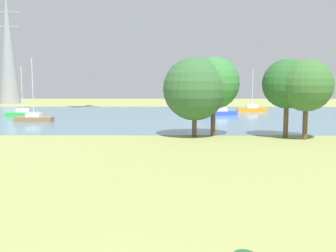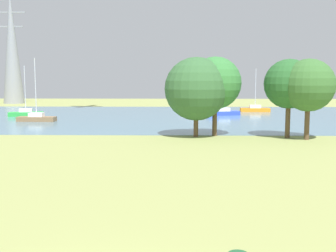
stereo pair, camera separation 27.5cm
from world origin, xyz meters
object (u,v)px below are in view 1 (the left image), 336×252
Objects in this scene: sailboat_green at (23,113)px; electricity_pylon at (8,47)px; sailboat_white at (191,108)px; tree_east_near at (195,89)px; tree_mid_shore at (287,84)px; sailboat_blue at (221,112)px; sailboat_orange at (252,109)px; tree_west_far at (307,85)px; tree_west_near at (213,83)px; sailboat_brown at (34,118)px.

electricity_pylon reaches higher than sailboat_green.
tree_east_near is at bearing -91.95° from sailboat_white.
sailboat_blue is at bearing 98.15° from tree_mid_shore.
sailboat_orange is 0.98× the size of tree_west_far.
tree_west_near is at bearing -88.50° from sailboat_white.
sailboat_green is at bearing 119.12° from sailboat_brown.
tree_east_near is 63.96m from electricity_pylon.
sailboat_brown is 1.11× the size of tree_west_far.
tree_east_near is at bearing -110.68° from sailboat_orange.
electricity_pylon reaches higher than sailboat_brown.
tree_west_near reaches higher than sailboat_white.
tree_east_near is at bearing 176.64° from tree_mid_shore.
electricity_pylon is (-48.67, 21.85, 11.78)m from sailboat_orange.
sailboat_white is at bearing 39.71° from sailboat_brown.
sailboat_white is 0.75× the size of sailboat_blue.
tree_east_near is (-11.06, -29.30, 4.02)m from sailboat_orange.
sailboat_brown is at bearing -140.29° from sailboat_white.
sailboat_green is 1.01× the size of tree_west_far.
tree_mid_shore is at bearing -10.50° from tree_west_near.
sailboat_white is at bearing 105.34° from tree_west_far.
electricity_pylon reaches higher than tree_west_near.
sailboat_orange is 30.25m from tree_mid_shore.
sailboat_blue is 0.95× the size of tree_west_far.
sailboat_blue is 0.92× the size of tree_east_near.
tree_mid_shore is at bearing -33.28° from sailboat_green.
sailboat_orange is at bearing 87.71° from tree_west_far.
sailboat_brown is at bearing 153.20° from tree_west_far.
electricity_pylon reaches higher than tree_mid_shore.
tree_west_near reaches higher than sailboat_orange.
sailboat_white is 30.10m from tree_west_near.
tree_west_far is (8.79, -32.06, 4.39)m from sailboat_white.
tree_east_near is at bearing -102.73° from sailboat_blue.
tree_west_near is at bearing -37.89° from sailboat_green.
tree_west_near is 8.34m from tree_west_far.
sailboat_green is 40.43m from tree_west_far.
electricity_pylon is (-47.43, 52.74, 7.40)m from tree_west_far.
sailboat_green is (-4.06, 7.28, -0.01)m from sailboat_brown.
tree_west_near is at bearing 21.88° from tree_east_near.
sailboat_white is at bearing 117.29° from sailboat_blue.
tree_east_near reaches higher than sailboat_orange.
tree_west_near is at bearing -107.93° from sailboat_orange.
sailboat_green is 0.97× the size of tree_west_near.
tree_east_near reaches higher than tree_mid_shore.
electricity_pylon reaches higher than sailboat_blue.
tree_east_near reaches higher than sailboat_green.
tree_mid_shore is at bearing -76.60° from sailboat_white.
sailboat_orange reaches higher than sailboat_white.
sailboat_brown is 1.07× the size of tree_west_near.
tree_west_far reaches higher than sailboat_blue.
sailboat_brown is at bearing 149.64° from tree_west_near.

